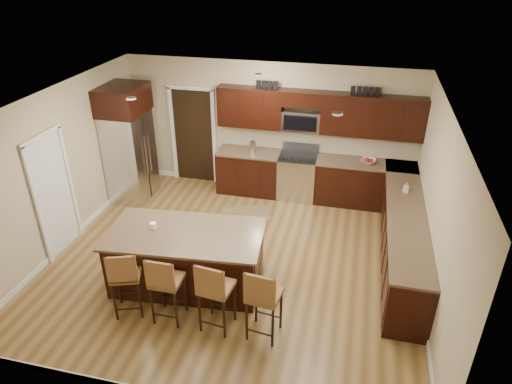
% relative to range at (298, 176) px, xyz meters
% --- Properties ---
extents(floor, '(6.00, 6.00, 0.00)m').
position_rel_range_xyz_m(floor, '(-0.68, -2.45, -0.47)').
color(floor, olive).
rests_on(floor, ground).
extents(ceiling, '(6.00, 6.00, 0.00)m').
position_rel_range_xyz_m(ceiling, '(-0.68, -2.45, 2.23)').
color(ceiling, silver).
rests_on(ceiling, wall_back).
extents(wall_back, '(6.00, 0.00, 6.00)m').
position_rel_range_xyz_m(wall_back, '(-0.68, 0.30, 0.88)').
color(wall_back, '#BFB08A').
rests_on(wall_back, floor).
extents(wall_left, '(0.00, 5.50, 5.50)m').
position_rel_range_xyz_m(wall_left, '(-3.68, -2.45, 0.88)').
color(wall_left, '#BFB08A').
rests_on(wall_left, floor).
extents(wall_right, '(0.00, 5.50, 5.50)m').
position_rel_range_xyz_m(wall_right, '(2.32, -2.45, 0.88)').
color(wall_right, '#BFB08A').
rests_on(wall_right, floor).
extents(base_cabinets, '(4.02, 3.96, 0.92)m').
position_rel_range_xyz_m(base_cabinets, '(1.22, -1.01, -0.01)').
color(base_cabinets, black).
rests_on(base_cabinets, floor).
extents(upper_cabinets, '(4.00, 0.33, 0.80)m').
position_rel_range_xyz_m(upper_cabinets, '(0.36, 0.13, 1.37)').
color(upper_cabinets, black).
rests_on(upper_cabinets, wall_back).
extents(range, '(0.76, 0.64, 1.11)m').
position_rel_range_xyz_m(range, '(0.00, 0.00, 0.00)').
color(range, silver).
rests_on(range, floor).
extents(microwave, '(0.76, 0.31, 0.40)m').
position_rel_range_xyz_m(microwave, '(0.00, 0.15, 1.15)').
color(microwave, silver).
rests_on(microwave, upper_cabinets).
extents(doorway, '(0.85, 0.03, 2.06)m').
position_rel_range_xyz_m(doorway, '(-2.33, 0.28, 0.56)').
color(doorway, black).
rests_on(doorway, floor).
extents(pantry_door, '(0.03, 0.80, 2.04)m').
position_rel_range_xyz_m(pantry_door, '(-3.66, -2.75, 0.55)').
color(pantry_door, white).
rests_on(pantry_door, floor).
extents(letter_decor, '(2.20, 0.03, 0.15)m').
position_rel_range_xyz_m(letter_decor, '(0.22, 0.13, 1.82)').
color(letter_decor, black).
rests_on(letter_decor, upper_cabinets).
extents(island, '(2.40, 1.41, 0.92)m').
position_rel_range_xyz_m(island, '(-1.21, -3.15, -0.04)').
color(island, black).
rests_on(island, floor).
extents(stool_left, '(0.51, 0.51, 1.08)m').
position_rel_range_xyz_m(stool_left, '(-1.78, -3.99, 0.20)').
color(stool_left, olive).
rests_on(stool_left, floor).
extents(stool_mid, '(0.41, 0.41, 1.09)m').
position_rel_range_xyz_m(stool_mid, '(-1.19, -4.00, 0.21)').
color(stool_mid, olive).
rests_on(stool_mid, floor).
extents(stool_right, '(0.46, 0.46, 1.12)m').
position_rel_range_xyz_m(stool_right, '(-0.49, -4.00, 0.23)').
color(stool_right, olive).
rests_on(stool_right, floor).
extents(refrigerator, '(0.79, 0.97, 2.35)m').
position_rel_range_xyz_m(refrigerator, '(-3.30, -0.78, 0.73)').
color(refrigerator, silver).
rests_on(refrigerator, floor).
extents(floor_mat, '(1.08, 0.89, 0.01)m').
position_rel_range_xyz_m(floor_mat, '(-0.86, -0.95, -0.47)').
color(floor_mat, brown).
rests_on(floor_mat, floor).
extents(fruit_bowl, '(0.35, 0.35, 0.07)m').
position_rel_range_xyz_m(fruit_bowl, '(1.37, -0.00, 0.48)').
color(fruit_bowl, silver).
rests_on(fruit_bowl, base_cabinets).
extents(soap_bottle, '(0.08, 0.08, 0.18)m').
position_rel_range_xyz_m(soap_bottle, '(2.02, -1.09, 0.54)').
color(soap_bottle, '#B2B2B2').
rests_on(soap_bottle, base_cabinets).
extents(canister_tall, '(0.12, 0.12, 0.23)m').
position_rel_range_xyz_m(canister_tall, '(-0.96, -0.00, 0.56)').
color(canister_tall, silver).
rests_on(canister_tall, base_cabinets).
extents(canister_short, '(0.11, 0.11, 0.17)m').
position_rel_range_xyz_m(canister_short, '(-0.93, -0.00, 0.53)').
color(canister_short, silver).
rests_on(canister_short, base_cabinets).
extents(island_jar, '(0.10, 0.10, 0.10)m').
position_rel_range_xyz_m(island_jar, '(-1.71, -3.15, 0.50)').
color(island_jar, white).
rests_on(island_jar, island).
extents(stool_extra, '(0.46, 0.46, 1.12)m').
position_rel_range_xyz_m(stool_extra, '(0.16, -4.00, 0.23)').
color(stool_extra, olive).
rests_on(stool_extra, floor).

